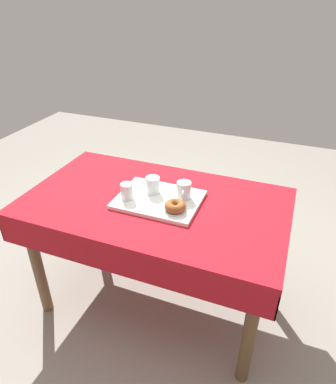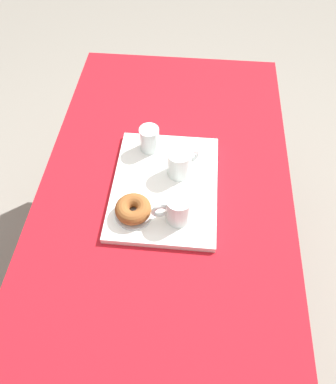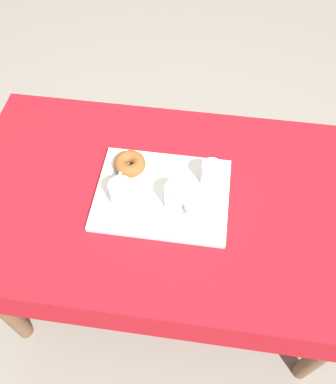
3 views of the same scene
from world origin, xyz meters
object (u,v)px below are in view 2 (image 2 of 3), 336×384
object	(u,v)px
tea_mug_right	(178,209)
donut_plate_left	(134,214)
tea_mug_left	(180,164)
serving_tray	(165,186)
dining_table	(166,200)
water_glass_near	(150,140)
sugar_donut_left	(133,209)

from	to	relation	value
tea_mug_right	donut_plate_left	world-z (taller)	tea_mug_right
donut_plate_left	tea_mug_left	bearing A→B (deg)	144.70
tea_mug_left	serving_tray	bearing A→B (deg)	-38.45
serving_tray	tea_mug_right	bearing A→B (deg)	22.00
dining_table	tea_mug_right	xyz separation A→B (m)	(0.15, 0.05, 0.17)
serving_tray	donut_plate_left	distance (m)	0.15
tea_mug_right	donut_plate_left	bearing A→B (deg)	-89.79
serving_tray	water_glass_near	xyz separation A→B (m)	(-0.15, -0.07, 0.05)
tea_mug_left	sugar_donut_left	distance (m)	0.22
serving_tray	tea_mug_left	world-z (taller)	tea_mug_left
dining_table	tea_mug_right	bearing A→B (deg)	18.84
serving_tray	donut_plate_left	xyz separation A→B (m)	(0.12, -0.08, 0.01)
sugar_donut_left	tea_mug_right	bearing A→B (deg)	90.21
sugar_donut_left	serving_tray	bearing A→B (deg)	146.13
dining_table	tea_mug_left	world-z (taller)	tea_mug_left
donut_plate_left	sugar_donut_left	size ratio (longest dim) A/B	1.06
dining_table	serving_tray	world-z (taller)	serving_tray
tea_mug_right	donut_plate_left	xyz separation A→B (m)	(0.00, -0.13, -0.04)
serving_tray	sugar_donut_left	size ratio (longest dim) A/B	4.05
dining_table	tea_mug_right	world-z (taller)	tea_mug_right
donut_plate_left	water_glass_near	bearing A→B (deg)	176.70
tea_mug_left	tea_mug_right	distance (m)	0.18
donut_plate_left	serving_tray	bearing A→B (deg)	146.13
dining_table	serving_tray	size ratio (longest dim) A/B	3.21
tea_mug_left	sugar_donut_left	bearing A→B (deg)	-35.30
dining_table	donut_plate_left	size ratio (longest dim) A/B	12.32
donut_plate_left	dining_table	bearing A→B (deg)	150.70
water_glass_near	sugar_donut_left	xyz separation A→B (m)	(0.28, -0.02, -0.01)
serving_tray	tea_mug_right	world-z (taller)	tea_mug_right
serving_tray	water_glass_near	size ratio (longest dim) A/B	4.94
dining_table	tea_mug_right	size ratio (longest dim) A/B	12.23
tea_mug_left	water_glass_near	world-z (taller)	tea_mug_left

